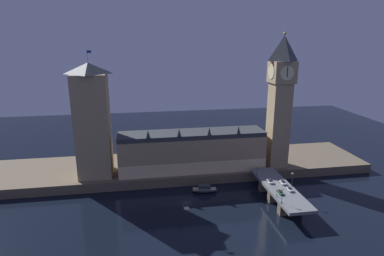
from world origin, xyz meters
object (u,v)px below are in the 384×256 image
street_lamp_far (257,168)px  victoria_tower (93,121)px  street_lamp_mid (292,178)px  car_southbound_lead (290,189)px  boat_upstream (205,189)px  car_northbound_lead (270,181)px  street_lamp_near (282,194)px  clock_tower (280,98)px  car_northbound_trail (280,192)px  car_southbound_trail (283,183)px  pedestrian_near_rail (277,195)px

street_lamp_far → victoria_tower: bearing=166.1°
street_lamp_mid → street_lamp_far: 18.87m
car_southbound_lead → street_lamp_far: 21.24m
victoria_tower → boat_upstream: bearing=-20.1°
car_northbound_lead → street_lamp_near: (-3.15, -19.72, 3.68)m
clock_tower → street_lamp_far: clock_tower is taller
street_lamp_mid → street_lamp_far: size_ratio=1.15×
victoria_tower → car_northbound_trail: size_ratio=14.06×
victoria_tower → car_northbound_lead: bearing=-19.4°
car_northbound_lead → street_lamp_far: street_lamp_far is taller
car_southbound_trail → clock_tower: bearing=73.0°
street_lamp_mid → car_southbound_trail: bearing=139.9°
pedestrian_near_rail → boat_upstream: (-27.55, 23.92, -6.87)m
car_southbound_lead → street_lamp_mid: street_lamp_mid is taller
boat_upstream → car_northbound_trail: bearing=-35.0°
clock_tower → car_southbound_trail: 46.64m
street_lamp_mid → boat_upstream: street_lamp_mid is taller
car_northbound_trail → street_lamp_near: street_lamp_near is taller
street_lamp_far → street_lamp_near: bearing=-90.0°
pedestrian_near_rail → car_southbound_trail: bearing=54.7°
street_lamp_near → car_northbound_lead: bearing=80.9°
car_northbound_trail → street_lamp_far: (-3.15, 20.99, 3.10)m
car_southbound_lead → street_lamp_far: street_lamp_far is taller
clock_tower → street_lamp_near: (-17.46, -46.29, -31.90)m
clock_tower → victoria_tower: 99.47m
car_southbound_trail → street_lamp_far: size_ratio=0.69×
street_lamp_near → street_lamp_far: street_lamp_near is taller
clock_tower → boat_upstream: (-44.62, -16.63, -42.24)m
clock_tower → car_southbound_lead: (-8.82, -36.02, -35.56)m
victoria_tower → car_southbound_trail: bearing=-19.6°
car_northbound_trail → street_lamp_near: (-3.15, -8.45, 3.75)m
street_lamp_mid → boat_upstream: 42.96m
car_southbound_trail → boat_upstream: car_southbound_trail is taller
street_lamp_mid → car_northbound_trail: bearing=-144.1°
clock_tower → car_southbound_trail: size_ratio=17.75×
car_northbound_trail → clock_tower: bearing=69.3°
street_lamp_far → street_lamp_mid: bearing=-51.3°
car_southbound_lead → car_southbound_trail: bearing=90.0°
car_southbound_trail → pedestrian_near_rail: 14.26m
boat_upstream → street_lamp_far: bearing=-0.5°
car_northbound_trail → boat_upstream: size_ratio=0.34×
car_northbound_trail → car_southbound_lead: 5.79m
victoria_tower → boat_upstream: size_ratio=4.75×
boat_upstream → pedestrian_near_rail: bearing=-41.0°
victoria_tower → boat_upstream: (54.37, -19.88, -32.99)m
pedestrian_near_rail → street_lamp_near: size_ratio=0.24×
street_lamp_mid → car_northbound_lead: bearing=150.0°
pedestrian_near_rail → street_lamp_mid: street_lamp_mid is taller
car_northbound_lead → car_southbound_trail: car_southbound_trail is taller
car_southbound_lead → boat_upstream: (-35.80, 19.39, -6.68)m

